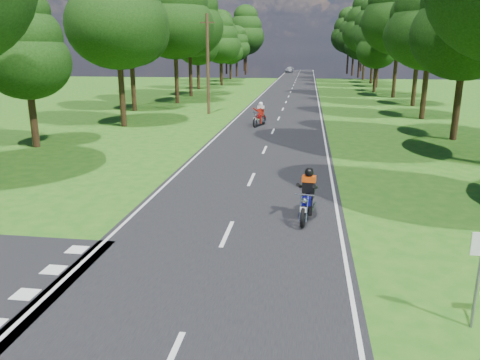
# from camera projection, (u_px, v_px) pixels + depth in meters

# --- Properties ---
(ground) EXTENTS (160.00, 160.00, 0.00)m
(ground) POSITION_uv_depth(u_px,v_px,m) (214.00, 264.00, 11.75)
(ground) COLOR #216015
(ground) RESTS_ON ground
(main_road) EXTENTS (7.00, 140.00, 0.02)m
(main_road) POSITION_uv_depth(u_px,v_px,m) (291.00, 92.00, 59.42)
(main_road) COLOR black
(main_road) RESTS_ON ground
(road_markings) EXTENTS (7.40, 140.00, 0.01)m
(road_markings) POSITION_uv_depth(u_px,v_px,m) (289.00, 93.00, 57.65)
(road_markings) COLOR silver
(road_markings) RESTS_ON main_road
(treeline) EXTENTS (40.00, 115.35, 14.78)m
(treeline) POSITION_uv_depth(u_px,v_px,m) (305.00, 28.00, 66.60)
(treeline) COLOR black
(treeline) RESTS_ON ground
(telegraph_pole) EXTENTS (1.20, 0.26, 8.00)m
(telegraph_pole) POSITION_uv_depth(u_px,v_px,m) (208.00, 64.00, 38.17)
(telegraph_pole) COLOR #382616
(telegraph_pole) RESTS_ON ground
(rider_near_blue) EXTENTS (0.89, 2.01, 1.62)m
(rider_near_blue) POSITION_uv_depth(u_px,v_px,m) (307.00, 194.00, 14.66)
(rider_near_blue) COLOR #0F0C84
(rider_near_blue) RESTS_ON main_road
(rider_far_red) EXTENTS (1.16, 2.10, 1.66)m
(rider_far_red) POSITION_uv_depth(u_px,v_px,m) (260.00, 114.00, 32.78)
(rider_far_red) COLOR #9C0C10
(rider_far_red) RESTS_ON main_road
(distant_car) EXTENTS (2.35, 4.32, 1.39)m
(distant_car) POSITION_uv_depth(u_px,v_px,m) (290.00, 70.00, 109.81)
(distant_car) COLOR silver
(distant_car) RESTS_ON main_road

